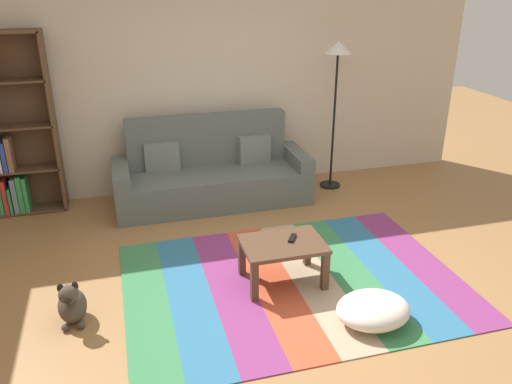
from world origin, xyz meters
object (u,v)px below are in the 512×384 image
(tv_remote, at_px, (292,238))
(couch, at_px, (212,174))
(bookshelf, at_px, (2,134))
(dog, at_px, (72,304))
(coffee_table, at_px, (283,250))
(standing_lamp, at_px, (337,67))
(pouf, at_px, (373,310))

(tv_remote, bearing_deg, couch, 132.57)
(bookshelf, bearing_deg, dog, -72.46)
(coffee_table, height_order, dog, coffee_table)
(coffee_table, height_order, standing_lamp, standing_lamp)
(couch, bearing_deg, dog, -126.80)
(bookshelf, bearing_deg, standing_lamp, -3.69)
(coffee_table, bearing_deg, tv_remote, 19.95)
(pouf, bearing_deg, couch, 105.82)
(bookshelf, height_order, coffee_table, bookshelf)
(couch, relative_size, standing_lamp, 1.25)
(coffee_table, bearing_deg, standing_lamp, 56.59)
(coffee_table, bearing_deg, bookshelf, 138.46)
(standing_lamp, bearing_deg, tv_remote, -121.86)
(bookshelf, xyz_separation_m, coffee_table, (2.49, -2.21, -0.60))
(couch, distance_m, dog, 2.53)
(dog, bearing_deg, standing_lamp, 33.90)
(bookshelf, height_order, tv_remote, bookshelf)
(pouf, relative_size, standing_lamp, 0.33)
(bookshelf, bearing_deg, tv_remote, -40.01)
(couch, xyz_separation_m, standing_lamp, (1.55, 0.04, 1.18))
(tv_remote, bearing_deg, coffee_table, -128.03)
(coffee_table, xyz_separation_m, dog, (-1.77, -0.09, -0.17))
(coffee_table, distance_m, pouf, 0.92)
(bookshelf, xyz_separation_m, dog, (0.73, -2.30, -0.77))
(bookshelf, height_order, dog, bookshelf)
(coffee_table, relative_size, standing_lamp, 0.39)
(pouf, bearing_deg, bookshelf, 135.39)
(couch, distance_m, bookshelf, 2.33)
(couch, height_order, standing_lamp, standing_lamp)
(couch, height_order, tv_remote, couch)
(standing_lamp, bearing_deg, pouf, -106.32)
(pouf, distance_m, standing_lamp, 3.15)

